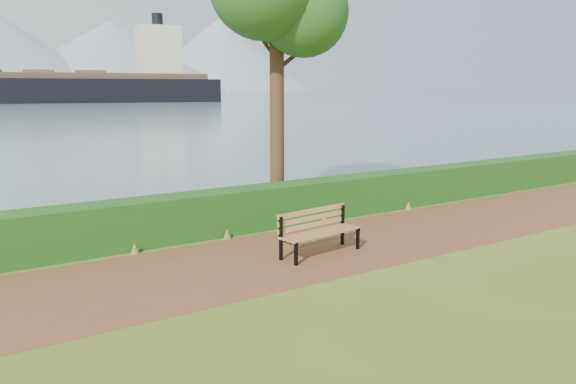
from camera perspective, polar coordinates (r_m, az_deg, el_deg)
ground at (r=11.55m, az=3.38°, el=-6.28°), size 140.00×140.00×0.00m
path at (r=11.78m, az=2.51°, el=-5.91°), size 40.00×3.40×0.01m
hedge at (r=13.54m, az=-3.12°, el=-1.57°), size 32.00×0.85×1.00m
bench at (r=11.41m, az=3.02°, el=-3.73°), size 1.89×0.77×0.92m
cargo_ship at (r=135.03m, az=-21.67°, el=9.82°), size 73.77×23.76×22.13m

